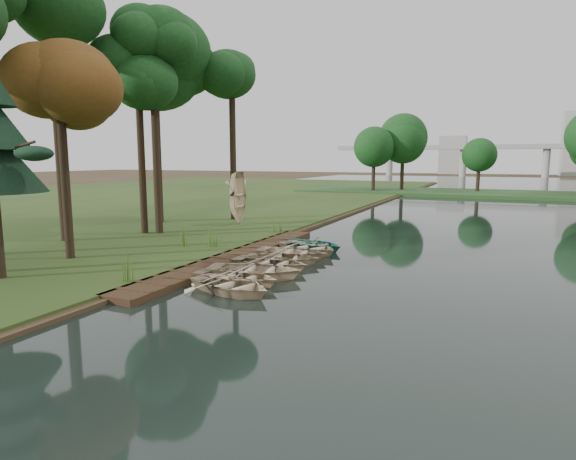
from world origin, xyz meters
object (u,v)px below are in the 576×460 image
at_px(boardwalk, 234,257).
at_px(rowboat_1, 236,275).
at_px(rowboat_0, 231,283).
at_px(rowboat_2, 255,268).
at_px(stored_rowboat, 239,219).

relative_size(boardwalk, rowboat_1, 4.46).
xyz_separation_m(rowboat_0, rowboat_2, (-0.22, 2.25, 0.04)).
distance_m(rowboat_2, stored_rowboat, 14.51).
relative_size(rowboat_0, stored_rowboat, 0.95).
bearing_deg(stored_rowboat, rowboat_1, -150.06).
xyz_separation_m(boardwalk, rowboat_1, (2.42, -3.99, 0.27)).
bearing_deg(stored_rowboat, rowboat_0, -150.69).
bearing_deg(rowboat_0, rowboat_1, 35.92).
relative_size(rowboat_1, stored_rowboat, 0.98).
bearing_deg(stored_rowboat, rowboat_2, -147.19).
height_order(boardwalk, stored_rowboat, stored_rowboat).
distance_m(rowboat_0, rowboat_2, 2.26).
xyz_separation_m(rowboat_1, stored_rowboat, (-7.53, 13.40, 0.26)).
xyz_separation_m(boardwalk, stored_rowboat, (-5.10, 9.41, 0.53)).
relative_size(rowboat_1, rowboat_2, 0.92).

